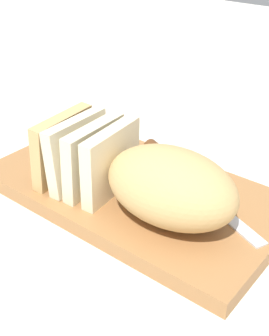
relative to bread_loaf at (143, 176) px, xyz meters
name	(u,v)px	position (x,y,z in m)	size (l,w,h in m)	color
ground_plane	(134,198)	(0.05, -0.04, -0.08)	(3.00, 3.00, 0.00)	silver
cutting_board	(134,191)	(0.05, -0.04, -0.06)	(0.46, 0.25, 0.02)	#9E6B3D
bread_loaf	(143,176)	(0.00, 0.00, 0.00)	(0.31, 0.14, 0.10)	tan
bread_knife	(170,164)	(0.03, -0.11, -0.04)	(0.27, 0.13, 0.02)	silver
crumb_near_knife	(129,163)	(0.09, -0.08, -0.05)	(0.01, 0.01, 0.01)	tan
crumb_near_loaf	(154,196)	(0.00, -0.03, -0.05)	(0.01, 0.01, 0.01)	tan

